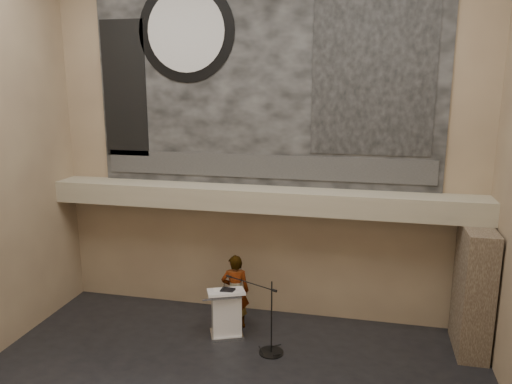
# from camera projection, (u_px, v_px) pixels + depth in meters

# --- Properties ---
(wall_back) EXTENTS (10.00, 0.02, 8.50)m
(wall_back) POSITION_uv_depth(u_px,v_px,m) (264.00, 140.00, 11.53)
(wall_back) COLOR #806951
(wall_back) RESTS_ON floor
(wall_front) EXTENTS (10.00, 0.02, 8.50)m
(wall_front) POSITION_uv_depth(u_px,v_px,m) (54.00, 259.00, 3.92)
(wall_front) COLOR #806951
(wall_front) RESTS_ON floor
(soffit) EXTENTS (10.00, 0.80, 0.50)m
(soffit) POSITION_uv_depth(u_px,v_px,m) (260.00, 199.00, 11.44)
(soffit) COLOR gray
(soffit) RESTS_ON wall_back
(sprinkler_left) EXTENTS (0.04, 0.04, 0.06)m
(sprinkler_left) POSITION_uv_depth(u_px,v_px,m) (193.00, 207.00, 11.80)
(sprinkler_left) COLOR #B2893D
(sprinkler_left) RESTS_ON soffit
(sprinkler_right) EXTENTS (0.04, 0.04, 0.06)m
(sprinkler_right) POSITION_uv_depth(u_px,v_px,m) (343.00, 216.00, 11.05)
(sprinkler_right) COLOR #B2893D
(sprinkler_right) RESTS_ON soffit
(banner) EXTENTS (8.00, 0.05, 5.00)m
(banner) POSITION_uv_depth(u_px,v_px,m) (264.00, 76.00, 11.19)
(banner) COLOR black
(banner) RESTS_ON wall_back
(banner_text_strip) EXTENTS (7.76, 0.02, 0.55)m
(banner_text_strip) POSITION_uv_depth(u_px,v_px,m) (263.00, 166.00, 11.60)
(banner_text_strip) COLOR #303030
(banner_text_strip) RESTS_ON banner
(banner_clock_rim) EXTENTS (2.30, 0.02, 2.30)m
(banner_clock_rim) POSITION_uv_depth(u_px,v_px,m) (186.00, 31.00, 11.31)
(banner_clock_rim) COLOR black
(banner_clock_rim) RESTS_ON banner
(banner_clock_face) EXTENTS (1.84, 0.02, 1.84)m
(banner_clock_face) POSITION_uv_depth(u_px,v_px,m) (186.00, 31.00, 11.30)
(banner_clock_face) COLOR silver
(banner_clock_face) RESTS_ON banner
(banner_building_print) EXTENTS (2.60, 0.02, 3.60)m
(banner_building_print) POSITION_uv_depth(u_px,v_px,m) (373.00, 71.00, 10.61)
(banner_building_print) COLOR black
(banner_building_print) RESTS_ON banner
(banner_brick_print) EXTENTS (1.10, 0.02, 3.20)m
(banner_brick_print) POSITION_uv_depth(u_px,v_px,m) (125.00, 89.00, 11.95)
(banner_brick_print) COLOR black
(banner_brick_print) RESTS_ON banner
(stone_pier) EXTENTS (0.60, 1.40, 2.70)m
(stone_pier) POSITION_uv_depth(u_px,v_px,m) (473.00, 290.00, 10.36)
(stone_pier) COLOR #46382B
(stone_pier) RESTS_ON floor
(lectern) EXTENTS (0.96, 0.84, 1.14)m
(lectern) POSITION_uv_depth(u_px,v_px,m) (226.00, 313.00, 11.08)
(lectern) COLOR silver
(lectern) RESTS_ON floor
(binder) EXTENTS (0.30, 0.25, 0.04)m
(binder) POSITION_uv_depth(u_px,v_px,m) (228.00, 290.00, 10.93)
(binder) COLOR black
(binder) RESTS_ON lectern
(papers) EXTENTS (0.28, 0.32, 0.00)m
(papers) POSITION_uv_depth(u_px,v_px,m) (218.00, 290.00, 10.96)
(papers) COLOR silver
(papers) RESTS_ON lectern
(speaker_person) EXTENTS (0.72, 0.55, 1.75)m
(speaker_person) POSITION_uv_depth(u_px,v_px,m) (235.00, 291.00, 11.45)
(speaker_person) COLOR white
(speaker_person) RESTS_ON floor
(mic_stand) EXTENTS (1.37, 0.78, 1.61)m
(mic_stand) POSITION_uv_depth(u_px,v_px,m) (270.00, 342.00, 10.48)
(mic_stand) COLOR black
(mic_stand) RESTS_ON floor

